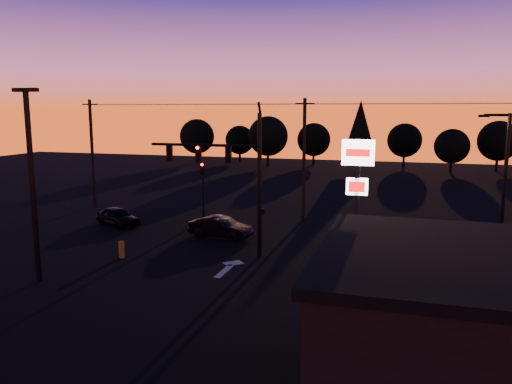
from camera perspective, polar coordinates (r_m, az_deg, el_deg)
ground at (r=25.17m, az=-5.52°, el=-9.58°), size 120.00×120.00×0.00m
lane_arrow at (r=26.48m, az=-3.13°, el=-8.57°), size 1.20×3.10×0.01m
traffic_signal_mast at (r=27.77m, az=-2.77°, el=2.71°), size 6.79×0.52×8.58m
secondary_signal at (r=36.72m, az=-6.09°, el=1.04°), size 0.30×0.31×4.35m
parking_lot_light at (r=25.39m, az=-24.28°, el=2.01°), size 1.25×0.30×9.14m
pylon_sign at (r=23.83m, az=11.50°, el=1.36°), size 1.50×0.28×6.80m
streetlight at (r=28.20m, az=26.35°, el=0.78°), size 1.55×0.35×8.00m
utility_pole_0 at (r=44.03m, az=-18.21°, el=4.27°), size 1.40×0.26×9.00m
utility_pole_1 at (r=36.88m, az=5.50°, el=3.79°), size 1.40×0.26×9.00m
power_wires at (r=36.71m, az=5.60°, el=9.98°), size 36.00×1.22×0.07m
bollard at (r=28.95m, az=-15.11°, el=-6.35°), size 0.31×0.31×0.94m
tree_0 at (r=78.54m, az=-6.75°, el=6.33°), size 5.36×5.36×6.74m
tree_1 at (r=79.24m, az=-1.87°, el=5.96°), size 4.54×4.54×5.71m
tree_2 at (r=72.67m, az=1.39°, el=6.40°), size 5.77×5.78×7.26m
tree_3 at (r=75.30m, az=6.63°, el=5.96°), size 4.95×4.95×6.22m
tree_4 at (r=71.32m, az=11.82°, el=7.40°), size 4.18×4.18×9.50m
tree_5 at (r=76.15m, az=16.62°, el=5.68°), size 4.95×4.95×6.22m
tree_6 at (r=70.43m, az=21.49°, el=4.89°), size 4.54×4.54×5.71m
tree_7 at (r=74.11m, az=25.97°, el=5.27°), size 5.36×5.36×6.74m
car_left at (r=36.96m, az=-15.53°, el=-2.69°), size 4.09×2.92×1.29m
car_mid at (r=32.22m, az=-4.06°, el=-4.05°), size 4.36×2.14×1.38m
car_right at (r=31.01m, az=12.11°, el=-4.83°), size 4.87×3.29×1.31m
suv_parked at (r=21.19m, az=12.95°, el=-11.41°), size 2.47×5.24×1.45m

